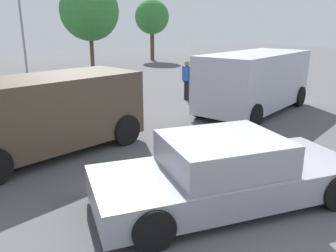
{
  "coord_description": "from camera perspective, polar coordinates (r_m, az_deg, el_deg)",
  "views": [
    {
      "loc": [
        -3.7,
        -3.94,
        3.04
      ],
      "look_at": [
        0.04,
        2.24,
        0.9
      ],
      "focal_mm": 36.64,
      "sensor_mm": 36.0,
      "label": 1
    }
  ],
  "objects": [
    {
      "name": "pedestrian",
      "position": [
        14.35,
        3.16,
        8.17
      ],
      "size": [
        0.26,
        0.57,
        1.63
      ],
      "rotation": [
        0.0,
        0.0,
        6.22
      ],
      "color": "black",
      "rests_on": "ground_plane"
    },
    {
      "name": "van_white",
      "position": [
        12.68,
        14.2,
        7.38
      ],
      "size": [
        5.45,
        3.6,
        2.1
      ],
      "rotation": [
        0.0,
        0.0,
        3.48
      ],
      "color": "#B2B7C1",
      "rests_on": "ground_plane"
    },
    {
      "name": "sedan_foreground",
      "position": [
        6.12,
        9.57,
        -7.65
      ],
      "size": [
        4.93,
        2.69,
        1.22
      ],
      "rotation": [
        0.0,
        0.0,
        -0.2
      ],
      "color": "gray",
      "rests_on": "ground_plane"
    },
    {
      "name": "suv_dark",
      "position": [
        8.71,
        -19.67,
        2.19
      ],
      "size": [
        4.91,
        3.07,
        1.87
      ],
      "rotation": [
        0.0,
        0.0,
        3.41
      ],
      "color": "#4C3D2D",
      "rests_on": "ground_plane"
    },
    {
      "name": "tree_back_right",
      "position": [
        31.05,
        -2.69,
        17.66
      ],
      "size": [
        2.94,
        2.94,
        5.18
      ],
      "color": "brown",
      "rests_on": "ground_plane"
    },
    {
      "name": "ground_plane",
      "position": [
        6.2,
        10.74,
        -13.15
      ],
      "size": [
        80.0,
        80.0,
        0.0
      ],
      "primitive_type": "plane",
      "color": "#515154"
    },
    {
      "name": "tree_back_left",
      "position": [
        26.13,
        -12.93,
        18.15
      ],
      "size": [
        4.17,
        4.17,
        6.07
      ],
      "color": "brown",
      "rests_on": "ground_plane"
    }
  ]
}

